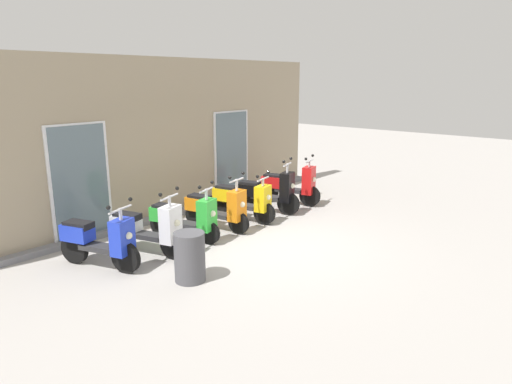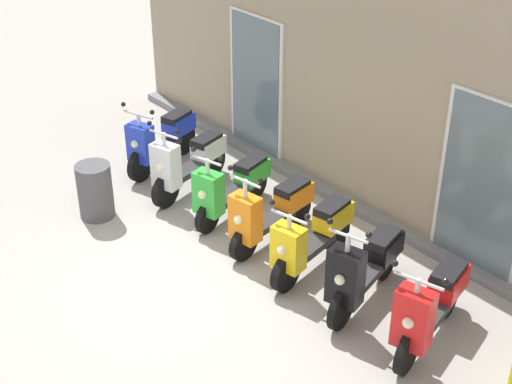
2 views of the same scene
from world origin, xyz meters
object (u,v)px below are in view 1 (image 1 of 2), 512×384
at_px(scooter_green, 185,218).
at_px(trash_bin, 190,257).
at_px(scooter_black, 268,192).
at_px(scooter_yellow, 243,200).
at_px(scooter_white, 148,229).
at_px(scooter_orange, 217,208).
at_px(scooter_blue, 99,240).
at_px(scooter_red, 291,184).
at_px(curb_bollard, 310,183).

bearing_deg(scooter_green, trash_bin, -128.87).
bearing_deg(trash_bin, scooter_black, 21.06).
bearing_deg(scooter_yellow, scooter_green, 178.81).
height_order(scooter_white, scooter_green, scooter_white).
height_order(scooter_green, scooter_orange, scooter_orange).
bearing_deg(scooter_blue, scooter_orange, -1.38).
xyz_separation_m(scooter_white, scooter_black, (3.47, 0.05, 0.02)).
bearing_deg(scooter_yellow, scooter_red, 0.54).
xyz_separation_m(scooter_orange, scooter_yellow, (0.80, -0.01, 0.00)).
bearing_deg(curb_bollard, trash_bin, -164.63).
xyz_separation_m(scooter_black, curb_bollard, (1.96, 0.13, -0.16)).
bearing_deg(curb_bollard, scooter_blue, -179.52).
bearing_deg(scooter_yellow, scooter_white, -178.95).
xyz_separation_m(scooter_white, scooter_orange, (1.79, 0.06, -0.02)).
distance_m(scooter_blue, scooter_yellow, 3.49).
bearing_deg(scooter_green, scooter_white, -174.92).
height_order(scooter_black, curb_bollard, scooter_black).
bearing_deg(scooter_orange, scooter_black, -0.39).
height_order(scooter_blue, scooter_orange, scooter_orange).
bearing_deg(scooter_black, trash_bin, -158.94).
relative_size(scooter_orange, curb_bollard, 2.25).
bearing_deg(scooter_white, trash_bin, -100.55).
height_order(scooter_orange, scooter_red, scooter_red).
height_order(scooter_orange, scooter_black, scooter_black).
xyz_separation_m(scooter_yellow, scooter_red, (1.81, 0.02, 0.04)).
relative_size(scooter_black, curb_bollard, 2.32).
height_order(scooter_black, scooter_red, scooter_black).
bearing_deg(trash_bin, scooter_green, 51.13).
bearing_deg(trash_bin, scooter_white, 79.45).
xyz_separation_m(scooter_blue, scooter_green, (1.83, -0.04, -0.03)).
relative_size(scooter_white, scooter_green, 1.02).
distance_m(scooter_green, trash_bin, 1.89).
bearing_deg(scooter_red, scooter_green, 179.71).
relative_size(curb_bollard, trash_bin, 0.88).
bearing_deg(scooter_green, scooter_yellow, -1.19).
xyz_separation_m(scooter_black, scooter_red, (0.94, 0.02, 0.00)).
xyz_separation_m(scooter_yellow, trash_bin, (-2.85, -1.44, -0.07)).
xyz_separation_m(scooter_blue, scooter_orange, (2.69, -0.06, -0.03)).
bearing_deg(scooter_white, scooter_yellow, 1.05).
bearing_deg(trash_bin, scooter_orange, 35.18).
bearing_deg(scooter_yellow, curb_bollard, 2.57).
bearing_deg(curb_bollard, scooter_black, -176.25).
distance_m(scooter_black, scooter_red, 0.94).
bearing_deg(scooter_blue, scooter_yellow, -1.22).
distance_m(scooter_blue, scooter_white, 0.91).
relative_size(scooter_white, trash_bin, 2.00).
xyz_separation_m(scooter_yellow, scooter_black, (0.87, -0.00, 0.04)).
bearing_deg(trash_bin, curb_bollard, 15.37).
height_order(scooter_white, scooter_red, scooter_red).
relative_size(scooter_white, scooter_yellow, 1.01).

